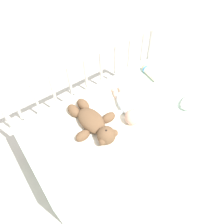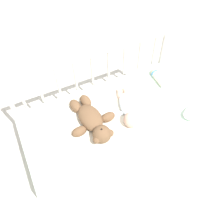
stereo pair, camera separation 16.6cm
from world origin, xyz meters
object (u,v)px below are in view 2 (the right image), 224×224
Objects in this scene: teddy_bear at (92,121)px; baby_bottle at (158,78)px; baby at (128,110)px; small_pillow at (197,112)px.

teddy_bear reaches higher than baby_bottle.
teddy_bear reaches higher than baby.
teddy_bear is 0.77m from small_pillow.
baby_bottle and small_pillow have the same top height.
baby is at bearing -152.73° from baby_bottle.
teddy_bear is 1.18× the size of baby.
baby_bottle is 0.84× the size of small_pillow.
teddy_bear is 2.05× the size of small_pillow.
small_pillow is at bearing -79.90° from baby_bottle.
baby_bottle is (0.66, 0.18, -0.02)m from teddy_bear.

